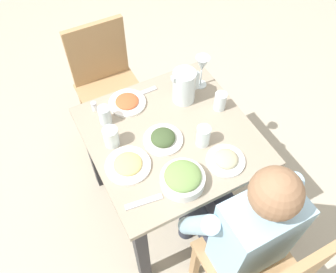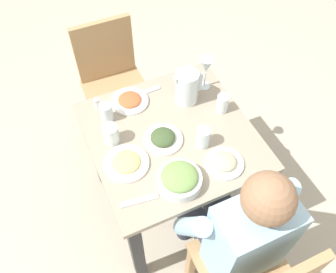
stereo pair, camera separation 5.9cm
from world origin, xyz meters
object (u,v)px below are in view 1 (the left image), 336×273
Objects in this scene: plate_fries at (128,165)px; salt_shaker at (94,106)px; chair_far at (107,82)px; diner_near at (240,223)px; water_glass_center at (203,136)px; wine_glass at (202,66)px; water_glass_by_pitcher at (220,101)px; water_pitcher at (184,86)px; salad_bowl at (183,178)px; dining_table at (171,150)px; plate_rice_curry at (127,102)px; water_glass_far_left at (111,137)px; water_glass_near_left at (105,115)px; plate_dolmas at (163,138)px; plate_beans at (226,160)px.

salt_shaker reaches higher than plate_fries.
diner_near is (0.16, -1.26, 0.15)m from chair_far.
water_glass_center is 0.58× the size of wine_glass.
water_pitcher is at bearing 133.41° from water_glass_by_pitcher.
plate_fries is at bearing -169.05° from water_glass_by_pitcher.
salad_bowl is 1.97× the size of water_glass_by_pitcher.
dining_table is 0.53m from diner_near.
chair_far is at bearing 86.94° from plate_rice_curry.
dining_table is at bearing 15.57° from plate_fries.
diner_near is at bearing -82.78° from chair_far.
water_glass_center is (0.04, 0.41, 0.14)m from diner_near.
plate_fries reaches higher than plate_rice_curry.
water_glass_far_left is at bearing 152.71° from water_glass_center.
water_glass_near_left is (-0.17, -0.50, 0.28)m from chair_far.
salt_shaker is (-0.20, 0.60, -0.01)m from salad_bowl.
diner_near reaches higher than chair_far.
water_pitcher reaches higher than plate_dolmas.
salad_bowl is 0.94× the size of plate_fries.
diner_near is 5.99× the size of plate_dolmas.
water_pitcher reaches higher than dining_table.
dining_table is 14.92× the size of salt_shaker.
water_glass_by_pitcher is 0.66m from salt_shaker.
plate_beans is at bearing 72.69° from diner_near.
plate_dolmas is 0.31m from plate_rice_curry.
water_glass_near_left is at bearing 80.61° from water_glass_far_left.
plate_fries is (-0.42, 0.19, -0.00)m from plate_beans.
plate_beans is (0.21, -0.25, -0.00)m from plate_dolmas.
water_glass_by_pitcher is at bearing 38.42° from water_glass_center.
salad_bowl is at bearing -70.77° from water_glass_near_left.
water_glass_near_left is at bearing -157.23° from plate_rice_curry.
dining_table is 0.34m from salad_bowl.
wine_glass is 3.63× the size of salt_shaker.
water_glass_far_left is (-0.28, 0.08, 0.19)m from dining_table.
salad_bowl reaches higher than plate_dolmas.
salt_shaker is (-0.28, 0.33, 0.17)m from dining_table.
salad_bowl is 1.02× the size of plate_rice_curry.
diner_near is 21.83× the size of salt_shaker.
wine_glass is at bearing 34.58° from plate_dolmas.
water_glass_far_left is (-0.19, -0.65, 0.29)m from chair_far.
salad_bowl is 0.26m from plate_dolmas.
diner_near is 0.83m from wine_glass.
chair_far is at bearing 77.53° from plate_fries.
salt_shaker is at bearing 126.17° from plate_beans.
salad_bowl is at bearing -178.32° from plate_beans.
chair_far is 1.28m from diner_near.
salt_shaker is at bearing 108.16° from salad_bowl.
plate_beans is at bearing -50.03° from plate_dolmas.
chair_far reaches higher than dining_table.
salad_bowl is at bearing 121.20° from diner_near.
water_glass_far_left is at bearing 163.51° from dining_table.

